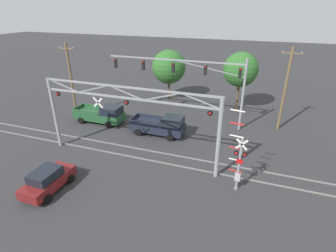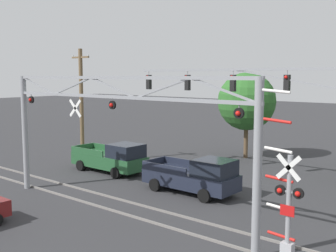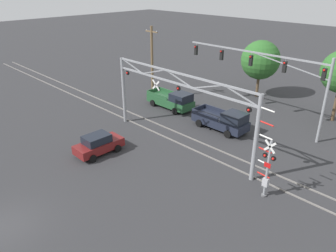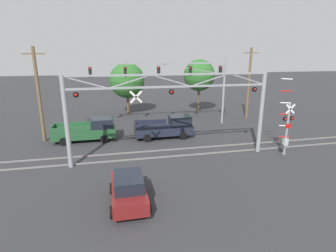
% 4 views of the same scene
% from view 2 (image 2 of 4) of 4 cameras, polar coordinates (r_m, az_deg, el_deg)
% --- Properties ---
extents(rail_track_near, '(80.00, 0.08, 0.10)m').
position_cam_2_polar(rail_track_near, '(19.89, -6.70, -11.53)').
color(rail_track_near, gray).
rests_on(rail_track_near, ground_plane).
extents(rail_track_far, '(80.00, 0.08, 0.10)m').
position_cam_2_polar(rail_track_far, '(20.85, -3.79, -10.62)').
color(rail_track_far, gray).
rests_on(rail_track_far, ground_plane).
extents(crossing_gantry, '(14.60, 0.31, 6.29)m').
position_cam_2_polar(crossing_gantry, '(18.83, -7.52, 0.10)').
color(crossing_gantry, gray).
rests_on(crossing_gantry, ground_plane).
extents(crossing_signal_mast, '(1.39, 0.35, 5.92)m').
position_cam_2_polar(crossing_signal_mast, '(13.31, 15.72, -11.93)').
color(crossing_signal_mast, gray).
rests_on(crossing_signal_mast, ground_plane).
extents(traffic_signal_span, '(14.59, 0.39, 7.25)m').
position_cam_2_polar(traffic_signal_span, '(23.97, 14.39, 4.16)').
color(traffic_signal_span, gray).
rests_on(traffic_signal_span, ground_plane).
extents(pickup_truck_lead, '(5.31, 2.23, 2.00)m').
position_cam_2_polar(pickup_truck_lead, '(22.71, 3.68, -6.81)').
color(pickup_truck_lead, '#1E2333').
rests_on(pickup_truck_lead, ground_plane).
extents(pickup_truck_following, '(5.44, 2.23, 2.00)m').
position_cam_2_polar(pickup_truck_following, '(27.76, -7.54, -4.34)').
color(pickup_truck_following, '#23512D').
rests_on(pickup_truck_following, ground_plane).
extents(utility_pole_left, '(1.80, 0.28, 8.19)m').
position_cam_2_polar(utility_pole_left, '(30.75, -11.64, 2.85)').
color(utility_pole_left, brown).
rests_on(utility_pole_left, ground_plane).
extents(background_tree_beyond_span, '(4.41, 4.41, 6.56)m').
position_cam_2_polar(background_tree_beyond_span, '(32.58, 10.61, 3.28)').
color(background_tree_beyond_span, brown).
rests_on(background_tree_beyond_span, ground_plane).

